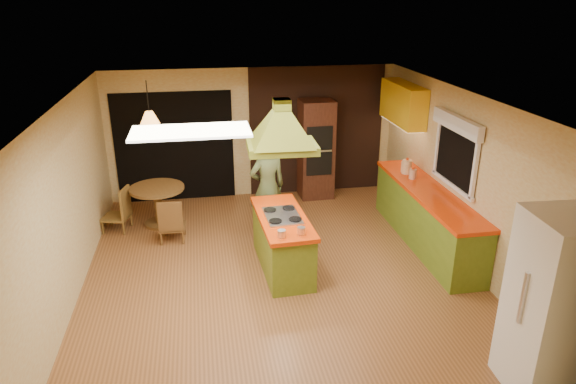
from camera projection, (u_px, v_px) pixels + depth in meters
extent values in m
plane|color=brown|center=(280.00, 275.00, 7.37)|extent=(6.50, 6.50, 0.00)
plane|color=beige|center=(253.00, 133.00, 9.89)|extent=(5.50, 0.00, 5.50)
plane|color=beige|center=(347.00, 349.00, 3.93)|extent=(5.50, 0.00, 5.50)
plane|color=beige|center=(65.00, 209.00, 6.47)|extent=(0.00, 6.50, 6.50)
plane|color=beige|center=(469.00, 182.00, 7.36)|extent=(0.00, 6.50, 6.50)
plane|color=silver|center=(279.00, 102.00, 6.46)|extent=(6.50, 6.50, 0.00)
cube|color=#381E14|center=(317.00, 131.00, 10.07)|extent=(2.64, 0.03, 2.50)
cube|color=black|center=(175.00, 147.00, 9.70)|extent=(2.20, 0.03, 2.10)
cube|color=olive|center=(426.00, 219.00, 8.16)|extent=(0.58, 3.00, 0.86)
cube|color=#E53807|center=(429.00, 192.00, 7.99)|extent=(0.62, 3.05, 0.06)
cube|color=yellow|center=(403.00, 103.00, 9.09)|extent=(0.34, 1.40, 0.70)
cube|color=black|center=(456.00, 154.00, 7.61)|extent=(0.03, 1.16, 0.96)
cube|color=white|center=(457.00, 123.00, 7.43)|extent=(0.10, 1.35, 0.22)
cube|color=white|center=(191.00, 131.00, 5.18)|extent=(1.20, 0.60, 0.03)
cube|color=olive|center=(282.00, 244.00, 7.45)|extent=(0.68, 1.60, 0.77)
cube|color=red|center=(282.00, 218.00, 7.29)|extent=(0.74, 1.67, 0.06)
cube|color=silver|center=(282.00, 216.00, 7.28)|extent=(0.51, 0.71, 0.02)
cube|color=olive|center=(282.00, 147.00, 6.91)|extent=(0.95, 0.70, 0.11)
pyramid|color=olive|center=(282.00, 110.00, 6.73)|extent=(0.95, 0.70, 0.45)
cube|color=olive|center=(282.00, 104.00, 6.70)|extent=(0.22, 0.22, 0.14)
imported|color=#48532C|center=(268.00, 187.00, 8.35)|extent=(0.68, 0.52, 1.66)
cube|color=white|center=(559.00, 307.00, 4.95)|extent=(0.84, 0.80, 1.93)
cube|color=#4F2719|center=(316.00, 149.00, 9.91)|extent=(0.65, 0.60, 1.91)
cube|color=black|center=(320.00, 138.00, 9.53)|extent=(0.49, 0.03, 0.45)
cube|color=black|center=(319.00, 164.00, 9.71)|extent=(0.49, 0.03, 0.45)
cylinder|color=brown|center=(157.00, 188.00, 8.73)|extent=(0.93, 0.93, 0.05)
cylinder|color=brown|center=(158.00, 206.00, 8.85)|extent=(0.14, 0.14, 0.65)
cylinder|color=brown|center=(160.00, 223.00, 8.97)|extent=(0.52, 0.52, 0.05)
cone|color=#FF9E3F|center=(150.00, 118.00, 8.28)|extent=(0.36, 0.36, 0.20)
cylinder|color=beige|center=(407.00, 167.00, 8.67)|extent=(0.21, 0.21, 0.24)
cylinder|color=#F5E5C5|center=(405.00, 167.00, 8.74)|extent=(0.18, 0.18, 0.19)
cylinder|color=beige|center=(413.00, 174.00, 8.44)|extent=(0.14, 0.14, 0.16)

